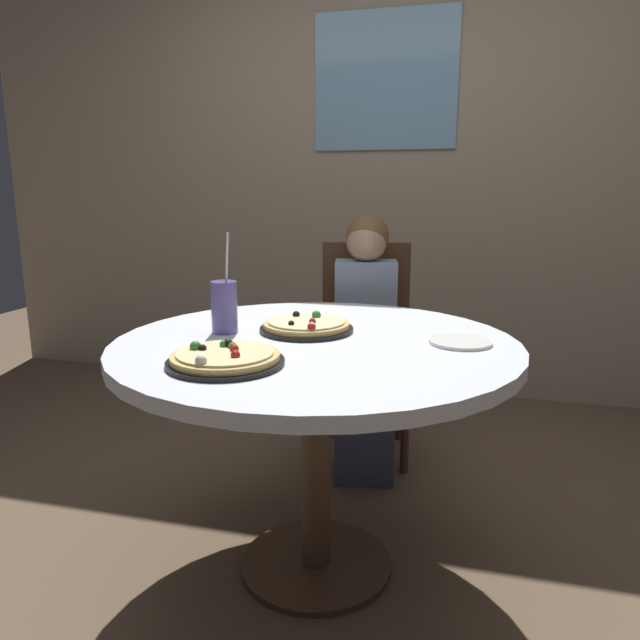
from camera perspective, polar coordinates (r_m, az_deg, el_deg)
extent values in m
plane|color=brown|center=(2.04, -0.38, -22.81)|extent=(8.00, 8.00, 0.00)
cube|color=tan|center=(3.50, 7.77, 16.81)|extent=(5.20, 0.12, 2.90)
cube|color=#8CBFE5|center=(3.49, 6.36, 22.17)|extent=(0.79, 0.02, 0.73)
cylinder|color=silver|center=(1.73, -0.42, -2.62)|extent=(1.19, 1.19, 0.04)
cylinder|color=#4C3826|center=(1.85, -0.40, -13.57)|extent=(0.09, 0.09, 0.69)
cylinder|color=#4C3826|center=(2.04, -0.38, -22.58)|extent=(0.48, 0.48, 0.02)
cube|color=brown|center=(2.61, 4.43, -4.26)|extent=(0.47, 0.47, 0.04)
cube|color=brown|center=(2.72, 4.48, 2.09)|extent=(0.40, 0.11, 0.52)
cylinder|color=brown|center=(2.53, 0.47, -10.21)|extent=(0.04, 0.04, 0.41)
cylinder|color=brown|center=(2.53, 8.30, -10.29)|extent=(0.04, 0.04, 0.41)
cylinder|color=brown|center=(2.84, 0.85, -7.57)|extent=(0.04, 0.04, 0.41)
cylinder|color=brown|center=(2.85, 7.77, -7.65)|extent=(0.04, 0.04, 0.41)
cube|color=#3F4766|center=(2.52, 4.30, -9.76)|extent=(0.30, 0.36, 0.45)
cube|color=#8C9EB7|center=(2.53, 4.44, 0.83)|extent=(0.29, 0.21, 0.44)
sphere|color=tan|center=(2.49, 4.56, 7.61)|extent=(0.17, 0.17, 0.17)
sphere|color=brown|center=(2.50, 4.56, 8.11)|extent=(0.18, 0.18, 0.18)
cylinder|color=black|center=(1.83, -1.33, -0.91)|extent=(0.29, 0.29, 0.01)
cylinder|color=#D8B266|center=(1.83, -1.33, -0.48)|extent=(0.27, 0.27, 0.02)
cylinder|color=beige|center=(1.82, -1.33, -0.14)|extent=(0.24, 0.24, 0.01)
sphere|color=#387F33|center=(1.87, -0.36, 0.48)|extent=(0.03, 0.03, 0.03)
sphere|color=black|center=(1.77, -2.81, -0.34)|extent=(0.02, 0.02, 0.02)
sphere|color=beige|center=(1.72, -0.81, -0.64)|extent=(0.03, 0.03, 0.03)
sphere|color=#B2231E|center=(1.79, -0.74, -0.13)|extent=(0.02, 0.02, 0.02)
sphere|color=black|center=(1.89, -2.33, 0.53)|extent=(0.02, 0.02, 0.02)
sphere|color=#B2231E|center=(1.72, -0.80, -0.65)|extent=(0.02, 0.02, 0.02)
cylinder|color=black|center=(1.50, -9.19, -4.09)|extent=(0.30, 0.30, 0.01)
cylinder|color=#D8B266|center=(1.50, -9.21, -3.58)|extent=(0.28, 0.28, 0.02)
cylinder|color=beige|center=(1.49, -9.22, -3.17)|extent=(0.25, 0.25, 0.01)
sphere|color=#387F33|center=(1.52, -8.54, -2.55)|extent=(0.02, 0.02, 0.02)
sphere|color=#387F33|center=(1.54, -9.32, -2.36)|extent=(0.02, 0.02, 0.02)
sphere|color=#B2231E|center=(1.44, -8.24, -3.38)|extent=(0.02, 0.02, 0.02)
sphere|color=black|center=(1.54, -8.97, -2.32)|extent=(0.03, 0.03, 0.03)
sphere|color=black|center=(1.52, -11.36, -2.71)|extent=(0.02, 0.02, 0.02)
sphere|color=#B2231E|center=(1.50, -8.35, -2.79)|extent=(0.02, 0.02, 0.02)
sphere|color=#387F33|center=(1.53, -12.04, -2.55)|extent=(0.03, 0.03, 0.03)
sphere|color=beige|center=(1.40, -11.53, -3.92)|extent=(0.03, 0.03, 0.03)
cylinder|color=#6659A5|center=(1.82, -9.31, 1.24)|extent=(0.08, 0.08, 0.16)
cylinder|color=white|center=(1.80, -9.09, 4.92)|extent=(0.03, 0.02, 0.22)
cylinder|color=brown|center=(1.99, -9.13, 0.43)|extent=(0.07, 0.07, 0.04)
cylinder|color=white|center=(1.73, 13.52, -2.08)|extent=(0.18, 0.18, 0.01)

